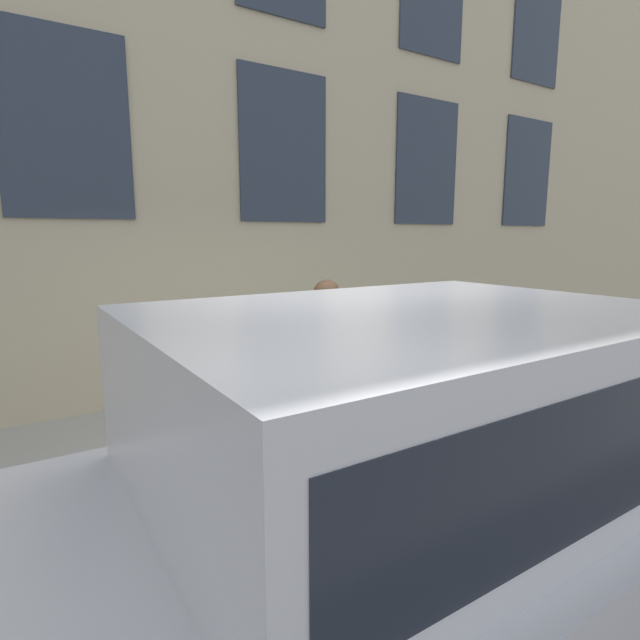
{
  "coord_description": "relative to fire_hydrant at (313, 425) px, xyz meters",
  "views": [
    {
      "loc": [
        -2.95,
        2.0,
        2.15
      ],
      "look_at": [
        0.81,
        -0.41,
        1.39
      ],
      "focal_mm": 28.0,
      "sensor_mm": 36.0,
      "label": 1
    }
  ],
  "objects": [
    {
      "name": "sidewalk",
      "position": [
        0.9,
        0.22,
        -0.42
      ],
      "size": [
        3.06,
        60.0,
        0.14
      ],
      "color": "#9E9B93",
      "rests_on": "ground_plane"
    },
    {
      "name": "building_facade",
      "position": [
        2.58,
        0.22,
        3.48
      ],
      "size": [
        0.33,
        40.0,
        7.92
      ],
      "color": "#C6B793",
      "rests_on": "ground_plane"
    },
    {
      "name": "fire_hydrant",
      "position": [
        0.0,
        0.0,
        0.0
      ],
      "size": [
        0.29,
        0.42,
        0.69
      ],
      "color": "#2D7260",
      "rests_on": "sidewalk"
    },
    {
      "name": "person",
      "position": [
        0.37,
        -0.38,
        0.61
      ],
      "size": [
        0.39,
        0.26,
        1.6
      ],
      "rotation": [
        0.0,
        0.0,
        -0.04
      ],
      "color": "navy",
      "rests_on": "sidewalk"
    },
    {
      "name": "ground_plane",
      "position": [
        -0.63,
        0.22,
        -0.48
      ],
      "size": [
        80.0,
        80.0,
        0.0
      ],
      "primitive_type": "plane",
      "color": "#514F4C"
    },
    {
      "name": "parked_car_silver_near",
      "position": [
        -1.96,
        0.68,
        0.52
      ],
      "size": [
        1.98,
        4.94,
        1.83
      ],
      "color": "black",
      "rests_on": "ground_plane"
    }
  ]
}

